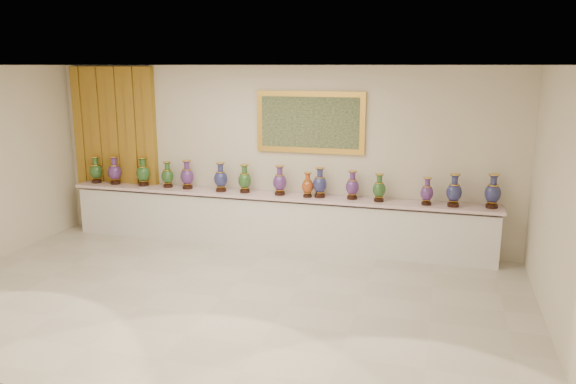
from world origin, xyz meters
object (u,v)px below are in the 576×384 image
at_px(counter, 273,221).
at_px(vase_0, 96,171).
at_px(vase_1, 115,172).
at_px(vase_2, 143,173).

distance_m(counter, vase_0, 3.45).
bearing_deg(vase_0, vase_1, -1.74).
distance_m(counter, vase_1, 3.06).
relative_size(vase_1, vase_2, 0.99).
xyz_separation_m(counter, vase_2, (-2.41, 0.01, 0.69)).
height_order(counter, vase_0, vase_0).
distance_m(vase_1, vase_2, 0.57).
bearing_deg(vase_1, vase_2, 0.53).
relative_size(counter, vase_1, 14.39).
height_order(counter, vase_1, vase_1).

